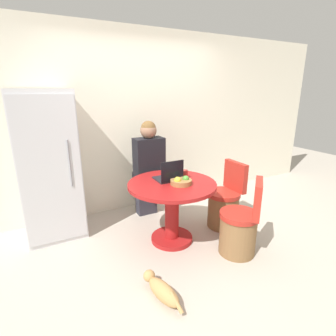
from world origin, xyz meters
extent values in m
plane|color=#B2A899|center=(0.00, 0.00, 0.00)|extent=(12.00, 12.00, 0.00)
cube|color=silver|center=(0.00, 1.48, 1.30)|extent=(7.00, 0.06, 2.60)
cube|color=silver|center=(-1.32, 1.12, 0.89)|extent=(0.66, 0.62, 1.78)
cube|color=silver|center=(-1.32, 0.80, 0.89)|extent=(0.64, 0.01, 1.67)
cylinder|color=gray|center=(-1.12, 0.79, 0.98)|extent=(0.02, 0.02, 0.53)
cylinder|color=maroon|center=(-0.10, 0.28, 0.03)|extent=(0.50, 0.50, 0.05)
cylinder|color=maroon|center=(-0.10, 0.28, 0.38)|extent=(0.17, 0.17, 0.65)
cylinder|color=maroon|center=(-0.10, 0.28, 0.72)|extent=(1.02, 1.02, 0.04)
cylinder|color=brown|center=(0.67, 0.27, 0.22)|extent=(0.40, 0.40, 0.44)
cylinder|color=#AD281E|center=(0.67, 0.27, 0.46)|extent=(0.42, 0.42, 0.06)
cube|color=#AD281E|center=(0.84, 0.27, 0.68)|extent=(0.07, 0.38, 0.38)
cylinder|color=brown|center=(0.43, -0.28, 0.22)|extent=(0.40, 0.40, 0.44)
cylinder|color=#AD281E|center=(0.43, -0.28, 0.46)|extent=(0.42, 0.42, 0.06)
cube|color=#AD281E|center=(0.55, -0.40, 0.68)|extent=(0.32, 0.31, 0.38)
cube|color=#2D2D38|center=(-0.08, 1.11, 0.25)|extent=(0.28, 0.16, 0.49)
cube|color=#2D2D38|center=(-0.08, 1.05, 0.56)|extent=(0.32, 0.36, 0.14)
cube|color=black|center=(-0.08, 0.97, 0.89)|extent=(0.40, 0.22, 0.52)
sphere|color=#936B51|center=(-0.08, 0.97, 1.25)|extent=(0.22, 0.22, 0.22)
sphere|color=brown|center=(-0.08, 0.97, 1.28)|extent=(0.20, 0.20, 0.20)
cube|color=#232328|center=(-0.09, 0.41, 0.75)|extent=(0.28, 0.26, 0.02)
cube|color=black|center=(-0.09, 0.28, 0.88)|extent=(0.28, 0.01, 0.24)
cylinder|color=olive|center=(-0.03, 0.19, 0.77)|extent=(0.24, 0.24, 0.05)
sphere|color=#4C9333|center=(0.03, 0.18, 0.80)|extent=(0.07, 0.07, 0.07)
sphere|color=gold|center=(-0.08, 0.18, 0.80)|extent=(0.08, 0.08, 0.08)
cylinder|color=#B2332D|center=(0.12, 0.35, 0.79)|extent=(0.08, 0.08, 0.10)
ellipsoid|color=tan|center=(-0.61, -0.52, 0.08)|extent=(0.21, 0.41, 0.16)
sphere|color=tan|center=(-0.65, -0.31, 0.11)|extent=(0.11, 0.11, 0.11)
cylinder|color=tan|center=(-0.58, -0.70, 0.10)|extent=(0.07, 0.17, 0.13)
camera|label=1|loc=(-1.44, -2.20, 1.77)|focal=28.00mm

